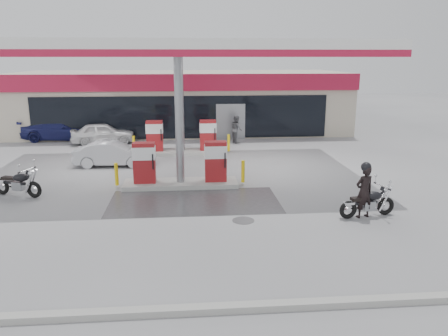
{
  "coord_description": "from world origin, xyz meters",
  "views": [
    {
      "loc": [
        0.28,
        -14.8,
        5.01
      ],
      "look_at": [
        1.57,
        0.04,
        1.2
      ],
      "focal_mm": 35.0,
      "sensor_mm": 36.0,
      "label": 1
    }
  ],
  "objects_px": {
    "hatchback_silver": "(113,154)",
    "main_motorcycle": "(368,203)",
    "biker_main": "(364,192)",
    "parked_car_left": "(59,130)",
    "pump_island_far": "(182,140)",
    "parked_car_right": "(254,124)",
    "pump_island_near": "(180,169)",
    "attendant": "(236,129)",
    "sedan_white": "(103,133)",
    "parked_motorcycle": "(18,184)"
  },
  "relations": [
    {
      "from": "pump_island_near",
      "to": "sedan_white",
      "type": "distance_m",
      "value": 10.31
    },
    {
      "from": "parked_car_right",
      "to": "biker_main",
      "type": "bearing_deg",
      "value": 170.86
    },
    {
      "from": "pump_island_near",
      "to": "hatchback_silver",
      "type": "xyz_separation_m",
      "value": [
        -3.21,
        3.6,
        -0.13
      ]
    },
    {
      "from": "main_motorcycle",
      "to": "hatchback_silver",
      "type": "relative_size",
      "value": 0.55
    },
    {
      "from": "pump_island_near",
      "to": "pump_island_far",
      "type": "bearing_deg",
      "value": 90.0
    },
    {
      "from": "main_motorcycle",
      "to": "parked_car_left",
      "type": "bearing_deg",
      "value": 122.77
    },
    {
      "from": "biker_main",
      "to": "parked_car_left",
      "type": "distance_m",
      "value": 19.77
    },
    {
      "from": "pump_island_near",
      "to": "pump_island_far",
      "type": "height_order",
      "value": "same"
    },
    {
      "from": "hatchback_silver",
      "to": "parked_car_left",
      "type": "relative_size",
      "value": 0.79
    },
    {
      "from": "hatchback_silver",
      "to": "parked_car_right",
      "type": "xyz_separation_m",
      "value": [
        8.0,
        8.4,
        0.05
      ]
    },
    {
      "from": "parked_motorcycle",
      "to": "parked_car_right",
      "type": "xyz_separation_m",
      "value": [
        10.74,
        12.81,
        0.17
      ]
    },
    {
      "from": "parked_car_left",
      "to": "biker_main",
      "type": "bearing_deg",
      "value": -136.49
    },
    {
      "from": "main_motorcycle",
      "to": "parked_car_right",
      "type": "height_order",
      "value": "parked_car_right"
    },
    {
      "from": "pump_island_near",
      "to": "pump_island_far",
      "type": "relative_size",
      "value": 1.0
    },
    {
      "from": "pump_island_far",
      "to": "parked_car_left",
      "type": "xyz_separation_m",
      "value": [
        -7.52,
        4.53,
        -0.06
      ]
    },
    {
      "from": "pump_island_near",
      "to": "sedan_white",
      "type": "height_order",
      "value": "pump_island_near"
    },
    {
      "from": "pump_island_far",
      "to": "parked_car_right",
      "type": "height_order",
      "value": "pump_island_far"
    },
    {
      "from": "hatchback_silver",
      "to": "main_motorcycle",
      "type": "bearing_deg",
      "value": -127.51
    },
    {
      "from": "parked_car_left",
      "to": "parked_car_right",
      "type": "xyz_separation_m",
      "value": [
        12.32,
        1.47,
        -0.01
      ]
    },
    {
      "from": "pump_island_far",
      "to": "parked_motorcycle",
      "type": "distance_m",
      "value": 9.05
    },
    {
      "from": "pump_island_near",
      "to": "parked_car_left",
      "type": "xyz_separation_m",
      "value": [
        -7.52,
        10.53,
        -0.06
      ]
    },
    {
      "from": "pump_island_near",
      "to": "biker_main",
      "type": "xyz_separation_m",
      "value": [
        5.85,
        -4.03,
        0.15
      ]
    },
    {
      "from": "parked_car_left",
      "to": "pump_island_near",
      "type": "bearing_deg",
      "value": -143.52
    },
    {
      "from": "parked_motorcycle",
      "to": "hatchback_silver",
      "type": "relative_size",
      "value": 0.56
    },
    {
      "from": "hatchback_silver",
      "to": "parked_car_left",
      "type": "height_order",
      "value": "parked_car_left"
    },
    {
      "from": "parked_motorcycle",
      "to": "parked_car_right",
      "type": "distance_m",
      "value": 16.72
    },
    {
      "from": "attendant",
      "to": "parked_motorcycle",
      "type": "bearing_deg",
      "value": 120.4
    },
    {
      "from": "biker_main",
      "to": "sedan_white",
      "type": "xyz_separation_m",
      "value": [
        -10.51,
        13.23,
        -0.23
      ]
    },
    {
      "from": "hatchback_silver",
      "to": "parked_car_right",
      "type": "height_order",
      "value": "parked_car_right"
    },
    {
      "from": "pump_island_far",
      "to": "biker_main",
      "type": "bearing_deg",
      "value": -59.74
    },
    {
      "from": "parked_car_left",
      "to": "parked_car_right",
      "type": "height_order",
      "value": "parked_car_left"
    },
    {
      "from": "hatchback_silver",
      "to": "parked_motorcycle",
      "type": "bearing_deg",
      "value": 150.04
    },
    {
      "from": "hatchback_silver",
      "to": "parked_car_right",
      "type": "relative_size",
      "value": 0.77
    },
    {
      "from": "parked_motorcycle",
      "to": "sedan_white",
      "type": "relative_size",
      "value": 0.54
    },
    {
      "from": "pump_island_near",
      "to": "parked_car_left",
      "type": "height_order",
      "value": "pump_island_near"
    },
    {
      "from": "sedan_white",
      "to": "parked_car_right",
      "type": "relative_size",
      "value": 0.8
    },
    {
      "from": "attendant",
      "to": "parked_car_right",
      "type": "relative_size",
      "value": 0.36
    },
    {
      "from": "pump_island_near",
      "to": "attendant",
      "type": "distance_m",
      "value": 9.38
    },
    {
      "from": "sedan_white",
      "to": "parked_car_right",
      "type": "distance_m",
      "value": 9.86
    },
    {
      "from": "biker_main",
      "to": "pump_island_far",
      "type": "bearing_deg",
      "value": -76.37
    },
    {
      "from": "sedan_white",
      "to": "hatchback_silver",
      "type": "bearing_deg",
      "value": -174.93
    },
    {
      "from": "sedan_white",
      "to": "parked_car_left",
      "type": "xyz_separation_m",
      "value": [
        -2.86,
        1.33,
        0.02
      ]
    },
    {
      "from": "parked_motorcycle",
      "to": "sedan_white",
      "type": "distance_m",
      "value": 10.1
    },
    {
      "from": "pump_island_far",
      "to": "parked_car_right",
      "type": "bearing_deg",
      "value": 51.38
    },
    {
      "from": "pump_island_far",
      "to": "biker_main",
      "type": "distance_m",
      "value": 11.61
    },
    {
      "from": "parked_motorcycle",
      "to": "main_motorcycle",
      "type": "bearing_deg",
      "value": 6.34
    },
    {
      "from": "hatchback_silver",
      "to": "parked_car_left",
      "type": "xyz_separation_m",
      "value": [
        -4.32,
        6.93,
        0.07
      ]
    },
    {
      "from": "biker_main",
      "to": "main_motorcycle",
      "type": "bearing_deg",
      "value": 174.77
    },
    {
      "from": "parked_car_left",
      "to": "main_motorcycle",
      "type": "bearing_deg",
      "value": -136.01
    },
    {
      "from": "biker_main",
      "to": "hatchback_silver",
      "type": "height_order",
      "value": "biker_main"
    }
  ]
}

